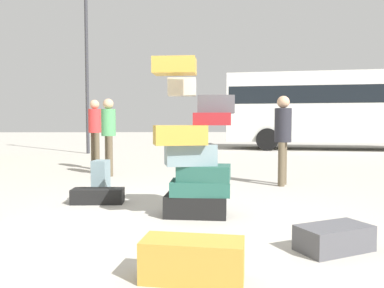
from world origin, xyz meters
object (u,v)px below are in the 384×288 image
(suitcase_black_foreground_near, at_px, (98,196))
(parked_bus, at_px, (342,106))
(person_tourist_with_camera, at_px, (95,128))
(suitcase_slate_left_side, at_px, (101,176))
(suitcase_charcoal_white_trunk, at_px, (334,238))
(person_passerby_in_red, at_px, (109,130))
(suitcase_tower, at_px, (195,157))
(suitcase_tan_behind_tower, at_px, (193,260))
(person_bearded_onlooker, at_px, (283,132))
(lamp_post, at_px, (86,26))

(suitcase_black_foreground_near, relative_size, parked_bus, 0.07)
(person_tourist_with_camera, bearing_deg, suitcase_slate_left_side, -20.95)
(suitcase_charcoal_white_trunk, bearing_deg, person_passerby_in_red, 98.99)
(suitcase_charcoal_white_trunk, xyz_separation_m, person_passerby_in_red, (-2.78, 4.82, 0.86))
(suitcase_tower, relative_size, person_tourist_with_camera, 1.11)
(suitcase_charcoal_white_trunk, height_order, parked_bus, parked_bus)
(suitcase_slate_left_side, bearing_deg, parked_bus, 57.38)
(suitcase_charcoal_white_trunk, bearing_deg, suitcase_tan_behind_tower, -177.29)
(suitcase_tan_behind_tower, xyz_separation_m, suitcase_charcoal_white_trunk, (1.28, 0.56, -0.04))
(suitcase_black_foreground_near, height_order, person_bearded_onlooker, person_bearded_onlooker)
(suitcase_slate_left_side, distance_m, lamp_post, 9.08)
(suitcase_tower, distance_m, person_bearded_onlooker, 2.74)
(suitcase_tower, distance_m, lamp_post, 10.65)
(person_bearded_onlooker, distance_m, parked_bus, 10.19)
(suitcase_tower, bearing_deg, lamp_post, 109.86)
(suitcase_slate_left_side, distance_m, person_bearded_onlooker, 3.25)
(lamp_post, bearing_deg, person_tourist_with_camera, -75.34)
(person_bearded_onlooker, height_order, person_passerby_in_red, person_passerby_in_red)
(suitcase_slate_left_side, xyz_separation_m, suitcase_tan_behind_tower, (1.31, -3.44, -0.11))
(person_bearded_onlooker, bearing_deg, suitcase_tan_behind_tower, 1.57)
(suitcase_slate_left_side, xyz_separation_m, person_bearded_onlooker, (3.13, 0.54, 0.69))
(suitcase_slate_left_side, bearing_deg, person_tourist_with_camera, 111.96)
(suitcase_black_foreground_near, height_order, lamp_post, lamp_post)
(person_tourist_with_camera, height_order, parked_bus, parked_bus)
(suitcase_tower, bearing_deg, person_bearded_onlooker, 51.50)
(suitcase_tan_behind_tower, relative_size, suitcase_charcoal_white_trunk, 1.12)
(person_tourist_with_camera, bearing_deg, person_passerby_in_red, -9.10)
(suitcase_tower, bearing_deg, suitcase_slate_left_side, 131.85)
(suitcase_charcoal_white_trunk, xyz_separation_m, person_bearded_onlooker, (0.54, 3.42, 0.84))
(suitcase_tower, height_order, suitcase_slate_left_side, suitcase_tower)
(parked_bus, bearing_deg, suitcase_tower, -108.65)
(suitcase_charcoal_white_trunk, bearing_deg, suitcase_black_foreground_near, 119.13)
(person_passerby_in_red, bearing_deg, suitcase_tan_behind_tower, -5.63)
(suitcase_tan_behind_tower, xyz_separation_m, person_bearded_onlooker, (1.82, 3.98, 0.80))
(suitcase_slate_left_side, relative_size, person_passerby_in_red, 0.32)
(parked_bus, height_order, lamp_post, lamp_post)
(suitcase_tan_behind_tower, xyz_separation_m, person_tourist_with_camera, (-2.02, 6.48, 0.86))
(suitcase_tower, relative_size, suitcase_black_foreground_near, 2.61)
(suitcase_tan_behind_tower, relative_size, person_tourist_with_camera, 0.43)
(suitcase_black_foreground_near, distance_m, person_tourist_with_camera, 4.04)
(suitcase_slate_left_side, relative_size, suitcase_tan_behind_tower, 0.72)
(suitcase_slate_left_side, distance_m, parked_bus, 12.53)
(suitcase_black_foreground_near, bearing_deg, person_tourist_with_camera, 103.51)
(suitcase_charcoal_white_trunk, bearing_deg, suitcase_slate_left_side, 110.90)
(suitcase_slate_left_side, xyz_separation_m, person_tourist_with_camera, (-0.71, 3.04, 0.74))
(suitcase_slate_left_side, bearing_deg, person_passerby_in_red, 104.63)
(suitcase_tan_behind_tower, bearing_deg, person_tourist_with_camera, 119.46)
(suitcase_tan_behind_tower, height_order, suitcase_charcoal_white_trunk, suitcase_tan_behind_tower)
(person_tourist_with_camera, bearing_deg, person_bearded_onlooker, 22.84)
(suitcase_slate_left_side, bearing_deg, suitcase_charcoal_white_trunk, -39.30)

